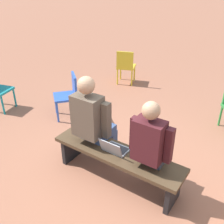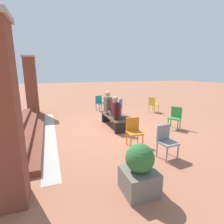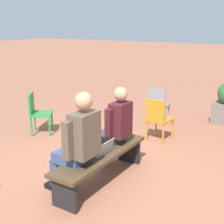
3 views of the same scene
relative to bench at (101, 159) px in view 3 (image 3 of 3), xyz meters
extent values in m
plane|color=#9E6047|center=(-0.05, -0.05, -0.35)|extent=(60.00, 60.00, 0.00)
cube|color=#4C3823|center=(0.00, 0.00, 0.07)|extent=(1.80, 0.44, 0.05)
cube|color=black|center=(-0.80, 0.00, -0.15)|extent=(0.06, 0.37, 0.40)
cube|color=black|center=(0.80, 0.00, -0.15)|extent=(0.06, 0.37, 0.40)
cube|color=#383842|center=(-0.45, -0.16, 0.15)|extent=(0.31, 0.37, 0.13)
cube|color=#383842|center=(-0.53, -0.35, -0.13)|extent=(0.10, 0.11, 0.45)
cube|color=black|center=(-0.53, -0.40, -0.32)|extent=(0.10, 0.22, 0.06)
cube|color=#383842|center=(-0.37, -0.35, -0.13)|extent=(0.10, 0.11, 0.45)
cube|color=black|center=(-0.37, -0.40, -0.32)|extent=(0.10, 0.22, 0.06)
cube|color=#47191E|center=(-0.45, 0.04, 0.47)|extent=(0.35, 0.22, 0.51)
cube|color=maroon|center=(-0.45, -0.08, 0.44)|extent=(0.05, 0.01, 0.31)
cube|color=#47191E|center=(-0.67, -0.03, 0.45)|extent=(0.08, 0.09, 0.44)
cube|color=#47191E|center=(-0.23, -0.03, 0.45)|extent=(0.08, 0.09, 0.44)
sphere|color=tan|center=(-0.45, 0.04, 0.86)|extent=(0.20, 0.20, 0.20)
cube|color=#384C75|center=(0.43, -0.18, 0.16)|extent=(0.35, 0.41, 0.14)
cube|color=#384C75|center=(0.34, -0.39, -0.13)|extent=(0.11, 0.12, 0.45)
cube|color=black|center=(0.34, -0.45, -0.32)|extent=(0.11, 0.24, 0.07)
cube|color=#384C75|center=(0.52, -0.39, -0.13)|extent=(0.11, 0.12, 0.45)
cube|color=black|center=(0.52, -0.45, -0.32)|extent=(0.11, 0.24, 0.07)
cube|color=brown|center=(0.43, 0.04, 0.51)|extent=(0.39, 0.24, 0.57)
cube|color=brown|center=(0.18, -0.03, 0.49)|extent=(0.09, 0.10, 0.48)
cube|color=brown|center=(0.67, -0.03, 0.49)|extent=(0.09, 0.10, 0.48)
sphere|color=tan|center=(0.43, 0.04, 0.94)|extent=(0.22, 0.22, 0.22)
cube|color=#9EA0A5|center=(0.03, -0.04, 0.11)|extent=(0.32, 0.22, 0.02)
cube|color=#2D2D33|center=(0.03, -0.05, 0.12)|extent=(0.29, 0.15, 0.00)
cube|color=#9EA0A5|center=(0.03, 0.10, 0.21)|extent=(0.32, 0.07, 0.19)
cube|color=#33519E|center=(0.03, 0.09, 0.21)|extent=(0.28, 0.06, 0.17)
cube|color=gray|center=(-2.92, -0.44, 0.07)|extent=(0.46, 0.46, 0.04)
cube|color=gray|center=(-2.73, -0.42, 0.29)|extent=(0.08, 0.40, 0.40)
cylinder|color=gray|center=(-3.11, -0.28, -0.15)|extent=(0.04, 0.04, 0.40)
cylinder|color=gray|center=(-3.08, -0.63, -0.15)|extent=(0.04, 0.04, 0.40)
cylinder|color=gray|center=(-2.75, -0.24, -0.15)|extent=(0.04, 0.04, 0.40)
cylinder|color=gray|center=(-2.72, -0.60, -0.15)|extent=(0.04, 0.04, 0.40)
cube|color=#2D893D|center=(-1.03, -2.18, 0.07)|extent=(0.59, 0.59, 0.04)
cube|color=#2D893D|center=(-0.92, -2.33, 0.29)|extent=(0.35, 0.26, 0.40)
cylinder|color=#2D893D|center=(-0.99, -1.93, -0.15)|extent=(0.04, 0.04, 0.40)
cylinder|color=#2D893D|center=(-1.28, -2.14, -0.15)|extent=(0.04, 0.04, 0.40)
cylinder|color=#2D893D|center=(-0.78, -2.22, -0.15)|extent=(0.04, 0.04, 0.40)
cylinder|color=#2D893D|center=(-1.07, -2.43, -0.15)|extent=(0.04, 0.04, 0.40)
cube|color=orange|center=(-1.97, 0.01, 0.07)|extent=(0.46, 0.46, 0.04)
cube|color=orange|center=(-1.78, -0.01, 0.29)|extent=(0.08, 0.40, 0.40)
cylinder|color=orange|center=(-2.13, 0.21, -0.15)|extent=(0.04, 0.04, 0.40)
cylinder|color=orange|center=(-2.17, -0.15, -0.15)|extent=(0.04, 0.04, 0.40)
cylinder|color=orange|center=(-1.77, 0.17, -0.15)|extent=(0.04, 0.04, 0.40)
cylinder|color=orange|center=(-1.81, -0.19, -0.15)|extent=(0.04, 0.04, 0.40)
camera|label=1|loc=(-1.48, 2.28, 2.17)|focal=42.00mm
camera|label=2|loc=(-6.31, 2.28, 1.82)|focal=28.00mm
camera|label=3|loc=(3.32, 2.28, 1.86)|focal=50.00mm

